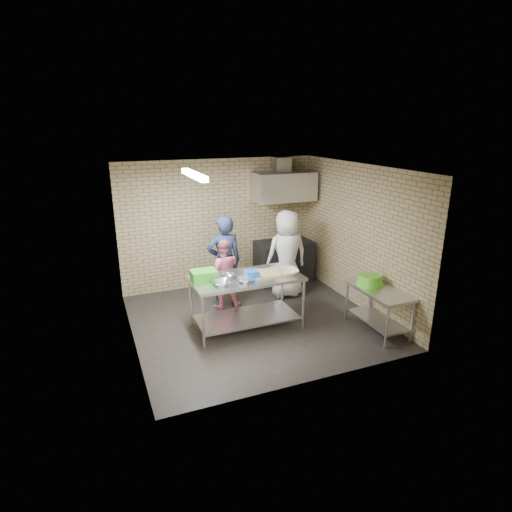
{
  "coord_description": "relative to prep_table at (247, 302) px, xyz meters",
  "views": [
    {
      "loc": [
        -2.56,
        -6.33,
        3.41
      ],
      "look_at": [
        0.1,
        0.2,
        1.15
      ],
      "focal_mm": 29.46,
      "sensor_mm": 36.0,
      "label": 1
    }
  ],
  "objects": [
    {
      "name": "floor",
      "position": [
        0.22,
        0.15,
        -0.46
      ],
      "size": [
        4.2,
        4.2,
        0.0
      ],
      "primitive_type": "plane",
      "color": "black",
      "rests_on": "ground"
    },
    {
      "name": "ceiling",
      "position": [
        0.22,
        0.15,
        2.24
      ],
      "size": [
        4.2,
        4.2,
        0.0
      ],
      "primitive_type": "plane",
      "rotation": [
        3.14,
        0.0,
        0.0
      ],
      "color": "black",
      "rests_on": "ground"
    },
    {
      "name": "back_wall",
      "position": [
        0.22,
        2.15,
        0.89
      ],
      "size": [
        4.2,
        0.06,
        2.7
      ],
      "primitive_type": "cube",
      "color": "tan",
      "rests_on": "ground"
    },
    {
      "name": "front_wall",
      "position": [
        0.22,
        -1.85,
        0.89
      ],
      "size": [
        4.2,
        0.06,
        2.7
      ],
      "primitive_type": "cube",
      "color": "tan",
      "rests_on": "ground"
    },
    {
      "name": "left_wall",
      "position": [
        -1.88,
        0.15,
        0.89
      ],
      "size": [
        0.06,
        4.0,
        2.7
      ],
      "primitive_type": "cube",
      "color": "tan",
      "rests_on": "ground"
    },
    {
      "name": "right_wall",
      "position": [
        2.32,
        0.15,
        0.89
      ],
      "size": [
        0.06,
        4.0,
        2.7
      ],
      "primitive_type": "cube",
      "color": "tan",
      "rests_on": "ground"
    },
    {
      "name": "prep_table",
      "position": [
        0.0,
        0.0,
        0.0
      ],
      "size": [
        1.86,
        0.93,
        0.93
      ],
      "primitive_type": "cube",
      "color": "silver",
      "rests_on": "floor"
    },
    {
      "name": "side_counter",
      "position": [
        2.02,
        -0.95,
        -0.09
      ],
      "size": [
        0.6,
        1.2,
        0.75
      ],
      "primitive_type": "cube",
      "color": "silver",
      "rests_on": "floor"
    },
    {
      "name": "stove",
      "position": [
        1.57,
        1.8,
        -0.01
      ],
      "size": [
        1.2,
        0.7,
        0.9
      ],
      "primitive_type": "cube",
      "color": "black",
      "rests_on": "floor"
    },
    {
      "name": "range_hood",
      "position": [
        1.57,
        1.85,
        1.64
      ],
      "size": [
        1.3,
        0.6,
        0.6
      ],
      "primitive_type": "cube",
      "color": "silver",
      "rests_on": "back_wall"
    },
    {
      "name": "hood_duct",
      "position": [
        1.57,
        2.0,
        2.09
      ],
      "size": [
        0.35,
        0.3,
        0.3
      ],
      "primitive_type": "cube",
      "color": "#A5A8AD",
      "rests_on": "back_wall"
    },
    {
      "name": "wall_shelf",
      "position": [
        1.87,
        2.04,
        1.46
      ],
      "size": [
        0.8,
        0.2,
        0.04
      ],
      "primitive_type": "cube",
      "color": "#3F2B19",
      "rests_on": "back_wall"
    },
    {
      "name": "fluorescent_fixture",
      "position": [
        -0.78,
        0.15,
        2.18
      ],
      "size": [
        0.1,
        1.25,
        0.08
      ],
      "primitive_type": "cube",
      "color": "white",
      "rests_on": "ceiling"
    },
    {
      "name": "green_crate",
      "position": [
        -0.7,
        0.12,
        0.55
      ],
      "size": [
        0.41,
        0.31,
        0.16
      ],
      "primitive_type": "cube",
      "color": "green",
      "rests_on": "prep_table"
    },
    {
      "name": "blue_tub",
      "position": [
        0.05,
        -0.1,
        0.53
      ],
      "size": [
        0.21,
        0.21,
        0.13
      ],
      "primitive_type": "cube",
      "color": "blue",
      "rests_on": "prep_table"
    },
    {
      "name": "cutting_board",
      "position": [
        0.35,
        -0.02,
        0.48
      ],
      "size": [
        0.57,
        0.43,
        0.03
      ],
      "primitive_type": "cube",
      "color": "tan",
      "rests_on": "prep_table"
    },
    {
      "name": "mixing_bowl_a",
      "position": [
        -0.5,
        -0.2,
        0.5
      ],
      "size": [
        0.32,
        0.32,
        0.07
      ],
      "primitive_type": "imported",
      "rotation": [
        0.0,
        0.0,
        -0.1
      ],
      "color": "silver",
      "rests_on": "prep_table"
    },
    {
      "name": "mixing_bowl_b",
      "position": [
        -0.3,
        0.05,
        0.5
      ],
      "size": [
        0.24,
        0.24,
        0.07
      ],
      "primitive_type": "imported",
      "rotation": [
        0.0,
        0.0,
        -0.1
      ],
      "color": "#B5B8BD",
      "rests_on": "prep_table"
    },
    {
      "name": "mixing_bowl_c",
      "position": [
        -0.1,
        -0.22,
        0.5
      ],
      "size": [
        0.29,
        0.29,
        0.07
      ],
      "primitive_type": "imported",
      "rotation": [
        0.0,
        0.0,
        -0.1
      ],
      "color": "silver",
      "rests_on": "prep_table"
    },
    {
      "name": "ceramic_bowl",
      "position": [
        0.7,
        -0.15,
        0.51
      ],
      "size": [
        0.39,
        0.39,
        0.09
      ],
      "primitive_type": "imported",
      "rotation": [
        0.0,
        0.0,
        -0.1
      ],
      "color": "beige",
      "rests_on": "prep_table"
    },
    {
      "name": "green_basin",
      "position": [
        2.0,
        -0.7,
        0.37
      ],
      "size": [
        0.46,
        0.46,
        0.17
      ],
      "primitive_type": null,
      "color": "#59C626",
      "rests_on": "side_counter"
    },
    {
      "name": "bottle_green",
      "position": [
        2.02,
        2.04,
        1.55
      ],
      "size": [
        0.06,
        0.06,
        0.15
      ],
      "primitive_type": "cylinder",
      "color": "green",
      "rests_on": "wall_shelf"
    },
    {
      "name": "man_navy",
      "position": [
        -0.08,
        0.96,
        0.43
      ],
      "size": [
        0.68,
        0.47,
        1.79
      ],
      "primitive_type": "imported",
      "rotation": [
        0.0,
        0.0,
        3.08
      ],
      "color": "#151834",
      "rests_on": "floor"
    },
    {
      "name": "woman_pink",
      "position": [
        -0.12,
        0.95,
        0.23
      ],
      "size": [
        0.78,
        0.66,
        1.39
      ],
      "primitive_type": "imported",
      "rotation": [
        0.0,
        0.0,
        2.92
      ],
      "color": "pink",
      "rests_on": "floor"
    },
    {
      "name": "woman_white",
      "position": [
        1.25,
        1.0,
        0.42
      ],
      "size": [
        0.88,
        0.58,
        1.77
      ],
      "primitive_type": "imported",
      "rotation": [
        0.0,
        0.0,
        3.12
      ],
      "color": "white",
      "rests_on": "floor"
    }
  ]
}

